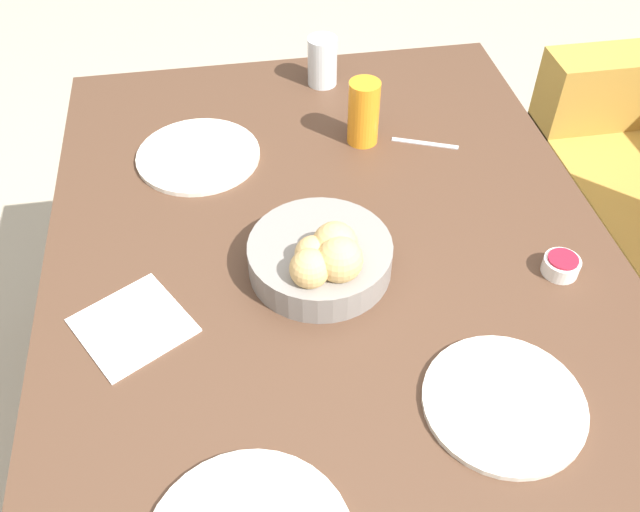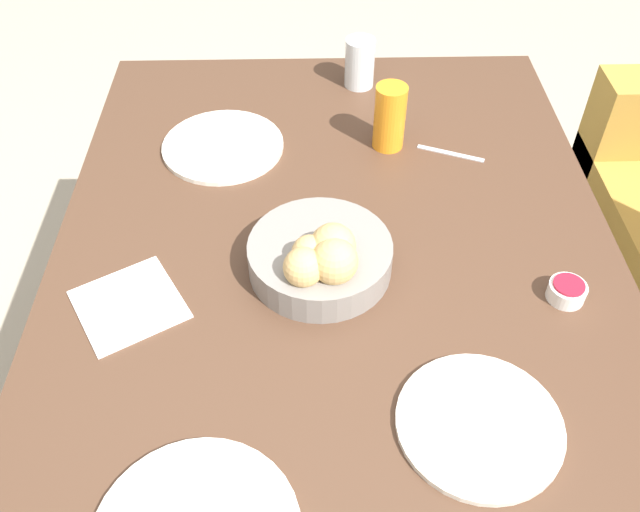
% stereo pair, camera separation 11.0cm
% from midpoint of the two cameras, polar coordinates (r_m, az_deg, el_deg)
% --- Properties ---
extents(ground_plane, '(10.00, 10.00, 0.00)m').
position_cam_midpoint_polar(ground_plane, '(1.69, -0.56, -19.63)').
color(ground_plane, '#A89E89').
extents(dining_table, '(1.51, 0.97, 0.72)m').
position_cam_midpoint_polar(dining_table, '(1.15, -0.79, -6.21)').
color(dining_table, '#4C3323').
rests_on(dining_table, ground_plane).
extents(bread_basket, '(0.24, 0.24, 0.11)m').
position_cam_midpoint_polar(bread_basket, '(1.09, -2.72, -0.21)').
color(bread_basket, gray).
rests_on(bread_basket, dining_table).
extents(plate_near_left, '(0.24, 0.24, 0.01)m').
position_cam_midpoint_polar(plate_near_left, '(1.38, -12.50, 8.17)').
color(plate_near_left, silver).
rests_on(plate_near_left, dining_table).
extents(plate_far_center, '(0.23, 0.23, 0.01)m').
position_cam_midpoint_polar(plate_far_center, '(0.98, 12.10, -12.19)').
color(plate_far_center, silver).
rests_on(plate_far_center, dining_table).
extents(juice_glass, '(0.06, 0.06, 0.13)m').
position_cam_midpoint_polar(juice_glass, '(1.36, 1.33, 11.89)').
color(juice_glass, orange).
rests_on(juice_glass, dining_table).
extents(water_tumbler, '(0.07, 0.07, 0.11)m').
position_cam_midpoint_polar(water_tumbler, '(1.55, -1.92, 16.00)').
color(water_tumbler, silver).
rests_on(water_tumbler, dining_table).
extents(jam_bowl_berry, '(0.06, 0.06, 0.03)m').
position_cam_midpoint_polar(jam_bowl_berry, '(1.16, 17.13, -0.89)').
color(jam_bowl_berry, white).
rests_on(jam_bowl_berry, dining_table).
extents(spoon_coffee, '(0.06, 0.13, 0.00)m').
position_cam_midpoint_polar(spoon_coffee, '(1.39, 6.58, 9.31)').
color(spoon_coffee, '#B7B7BC').
rests_on(spoon_coffee, dining_table).
extents(napkin, '(0.21, 0.21, 0.00)m').
position_cam_midpoint_polar(napkin, '(1.10, -18.30, -5.72)').
color(napkin, white).
rests_on(napkin, dining_table).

